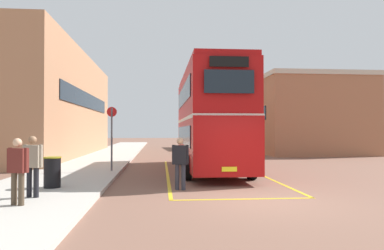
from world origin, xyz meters
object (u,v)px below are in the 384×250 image
object	(u,v)px
pedestrian_boarding	(180,160)
pedestrian_waiting_near	(33,162)
pedestrian_waiting_far	(18,167)
single_deck_bus	(205,133)
litter_bin	(52,172)
bus_stop_sign	(112,133)
double_decker_bus	(209,119)

from	to	relation	value
pedestrian_boarding	pedestrian_waiting_near	xyz separation A→B (m)	(-4.08, -1.70, 0.10)
pedestrian_boarding	pedestrian_waiting_far	xyz separation A→B (m)	(-4.09, -2.73, 0.07)
single_deck_bus	pedestrian_waiting_far	distance (m)	30.07
pedestrian_boarding	single_deck_bus	bearing A→B (deg)	80.88
pedestrian_waiting_far	litter_bin	bearing A→B (deg)	89.08
bus_stop_sign	double_decker_bus	bearing A→B (deg)	11.94
double_decker_bus	single_deck_bus	bearing A→B (deg)	83.17
single_deck_bus	litter_bin	bearing A→B (deg)	-107.46
double_decker_bus	litter_bin	world-z (taller)	double_decker_bus
pedestrian_boarding	bus_stop_sign	world-z (taller)	bus_stop_sign
pedestrian_waiting_near	litter_bin	world-z (taller)	pedestrian_waiting_near
pedestrian_waiting_near	bus_stop_sign	size ratio (longest dim) A/B	0.58
pedestrian_boarding	bus_stop_sign	distance (m)	5.39
single_deck_bus	bus_stop_sign	size ratio (longest dim) A/B	2.97
pedestrian_waiting_near	pedestrian_waiting_far	distance (m)	1.03
pedestrian_waiting_near	litter_bin	size ratio (longest dim) A/B	1.71
double_decker_bus	litter_bin	size ratio (longest dim) A/B	10.86
double_decker_bus	pedestrian_waiting_far	distance (m)	10.17
double_decker_bus	bus_stop_sign	bearing A→B (deg)	-168.06
pedestrian_boarding	bus_stop_sign	bearing A→B (deg)	121.54
pedestrian_waiting_near	litter_bin	distance (m)	1.73
double_decker_bus	pedestrian_boarding	xyz separation A→B (m)	(-1.72, -5.48, -1.52)
single_deck_bus	pedestrian_waiting_far	xyz separation A→B (m)	(-8.29, -28.90, -0.57)
pedestrian_boarding	bus_stop_sign	xyz separation A→B (m)	(-2.78, 4.53, 0.85)
single_deck_bus	pedestrian_waiting_near	distance (m)	29.08
double_decker_bus	pedestrian_boarding	world-z (taller)	double_decker_bus
single_deck_bus	litter_bin	xyz separation A→B (m)	(-8.24, -26.21, -1.01)
pedestrian_boarding	pedestrian_waiting_near	bearing A→B (deg)	-157.39
pedestrian_waiting_near	pedestrian_waiting_far	size ratio (longest dim) A/B	1.02
single_deck_bus	bus_stop_sign	distance (m)	22.74
double_decker_bus	litter_bin	bearing A→B (deg)	-136.24
pedestrian_boarding	pedestrian_waiting_near	size ratio (longest dim) A/B	1.03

